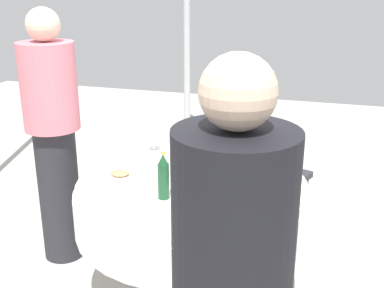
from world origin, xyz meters
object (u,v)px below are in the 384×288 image
person_rear (54,135)px  chair_front (270,171)px  bottle_dark_green_front (223,165)px  wine_glass_right (185,159)px  bottle_brown_near (202,166)px  plate_south (120,176)px  plate_inner (265,201)px  dining_table (192,206)px  bottle_green_mid (223,152)px  wine_glass_far (182,167)px  plate_north (193,157)px  plate_left (251,161)px  bottle_dark_green_rear (163,177)px  wine_glass_front (278,154)px  bottle_brown_outer (217,186)px  wine_glass_outer (153,136)px  bottle_brown_right (262,153)px

person_rear → chair_front: size_ratio=1.87×
bottle_dark_green_front → wine_glass_right: 0.28m
bottle_dark_green_front → bottle_brown_near: bearing=-4.0°
plate_south → plate_inner: size_ratio=1.08×
dining_table → bottle_green_mid: bearing=-141.4°
bottle_green_mid → wine_glass_far: bottle_green_mid is taller
plate_north → person_rear: bearing=9.1°
bottle_brown_near → plate_south: bottle_brown_near is taller
plate_left → chair_front: bearing=-97.4°
bottle_dark_green_rear → person_rear: 0.99m
wine_glass_front → plate_south: size_ratio=0.68×
bottle_green_mid → wine_glass_right: bottle_green_mid is taller
plate_inner → person_rear: bearing=-14.5°
wine_glass_right → wine_glass_front: wine_glass_front is taller
wine_glass_front → person_rear: bearing=2.6°
dining_table → chair_front: bearing=-111.3°
dining_table → bottle_dark_green_rear: (0.07, 0.25, 0.27)m
person_rear → wine_glass_right: bearing=-88.3°
wine_glass_right → wine_glass_far: 0.10m
wine_glass_far → plate_south: 0.37m
plate_inner → chair_front: bearing=-84.0°
wine_glass_far → person_rear: bearing=-15.5°
bottle_green_mid → bottle_brown_outer: bearing=99.4°
plate_north → plate_left: size_ratio=0.88×
bottle_brown_outer → plate_north: bottle_brown_outer is taller
wine_glass_outer → chair_front: (-0.69, -0.43, -0.32)m
bottle_brown_near → wine_glass_outer: bottle_brown_near is taller
bottle_brown_right → wine_glass_front: bottle_brown_right is taller
bottle_dark_green_front → plate_left: bearing=-98.8°
bottle_dark_green_rear → wine_glass_right: 0.29m
wine_glass_far → plate_south: bearing=0.9°
wine_glass_front → wine_glass_outer: bearing=-9.4°
bottle_green_mid → bottle_brown_near: size_ratio=1.09×
dining_table → person_rear: person_rear is taller
plate_north → chair_front: size_ratio=0.26×
plate_inner → plate_north: bearing=-44.2°
wine_glass_outer → plate_left: wine_glass_outer is taller
bottle_brown_right → bottle_dark_green_front: (0.16, 0.27, 0.01)m
wine_glass_outer → plate_left: bearing=176.9°
plate_north → wine_glass_right: bearing=97.7°
plate_north → plate_left: bearing=-176.6°
bottle_brown_outer → wine_glass_right: bottle_brown_outer is taller
dining_table → bottle_brown_outer: 0.46m
bottle_green_mid → chair_front: size_ratio=0.35×
bottle_green_mid → wine_glass_front: (-0.28, -0.14, -0.03)m
bottle_brown_right → plate_south: 0.79m
wine_glass_far → bottle_dark_green_rear: bearing=78.7°
bottle_brown_outer → plate_left: size_ratio=1.06×
bottle_dark_green_front → wine_glass_front: bottle_dark_green_front is taller
dining_table → bottle_green_mid: (-0.14, -0.11, 0.29)m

